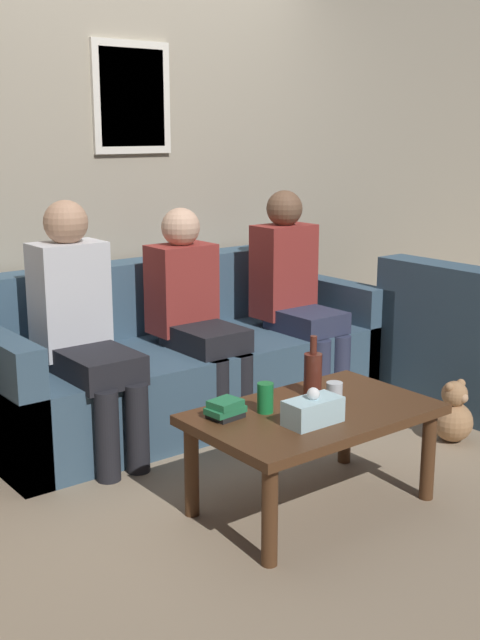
{
  "coord_description": "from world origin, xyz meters",
  "views": [
    {
      "loc": [
        -2.33,
        -3.0,
        1.54
      ],
      "look_at": [
        -0.1,
        -0.15,
        0.67
      ],
      "focal_mm": 45.0,
      "sensor_mm": 36.0,
      "label": 1
    }
  ],
  "objects_px": {
    "couch_main": "(179,362)",
    "person_middle": "(194,309)",
    "wine_bottle": "(313,373)",
    "teddy_bear": "(453,415)",
    "coffee_table": "(313,423)",
    "person_right": "(295,289)",
    "drinking_glass": "(334,393)",
    "person_left": "(82,323)"
  },
  "relations": [
    {
      "from": "coffee_table",
      "to": "drinking_glass",
      "type": "xyz_separation_m",
      "value": [
        0.12,
        0.0,
        0.11
      ]
    },
    {
      "from": "coffee_table",
      "to": "wine_bottle",
      "type": "relative_size",
      "value": 3.81
    },
    {
      "from": "wine_bottle",
      "to": "person_middle",
      "type": "relative_size",
      "value": 0.23
    },
    {
      "from": "drinking_glass",
      "to": "person_right",
      "type": "distance_m",
      "value": 1.35
    },
    {
      "from": "coffee_table",
      "to": "couch_main",
      "type": "bearing_deg",
      "value": 81.13
    },
    {
      "from": "person_middle",
      "to": "drinking_glass",
      "type": "bearing_deg",
      "value": -94.54
    },
    {
      "from": "coffee_table",
      "to": "drinking_glass",
      "type": "bearing_deg",
      "value": 0.47
    },
    {
      "from": "couch_main",
      "to": "person_left",
      "type": "height_order",
      "value": "person_left"
    },
    {
      "from": "person_middle",
      "to": "coffee_table",
      "type": "bearing_deg",
      "value": -100.23
    },
    {
      "from": "coffee_table",
      "to": "drinking_glass",
      "type": "relative_size",
      "value": 10.8
    },
    {
      "from": "wine_bottle",
      "to": "teddy_bear",
      "type": "bearing_deg",
      "value": -2.71
    },
    {
      "from": "wine_bottle",
      "to": "person_right",
      "type": "bearing_deg",
      "value": 51.93
    },
    {
      "from": "person_right",
      "to": "couch_main",
      "type": "bearing_deg",
      "value": 164.92
    },
    {
      "from": "drinking_glass",
      "to": "teddy_bear",
      "type": "distance_m",
      "value": 1.0
    },
    {
      "from": "couch_main",
      "to": "drinking_glass",
      "type": "relative_size",
      "value": 24.41
    },
    {
      "from": "person_right",
      "to": "teddy_bear",
      "type": "relative_size",
      "value": 3.78
    },
    {
      "from": "couch_main",
      "to": "person_middle",
      "type": "distance_m",
      "value": 0.35
    },
    {
      "from": "person_right",
      "to": "teddy_bear",
      "type": "xyz_separation_m",
      "value": [
        0.18,
        -1.01,
        -0.51
      ]
    },
    {
      "from": "drinking_glass",
      "to": "person_right",
      "type": "xyz_separation_m",
      "value": [
        0.76,
        1.1,
        0.17
      ]
    },
    {
      "from": "couch_main",
      "to": "coffee_table",
      "type": "bearing_deg",
      "value": -98.87
    },
    {
      "from": "couch_main",
      "to": "teddy_bear",
      "type": "relative_size",
      "value": 7.08
    },
    {
      "from": "drinking_glass",
      "to": "couch_main",
      "type": "bearing_deg",
      "value": 86.23
    },
    {
      "from": "wine_bottle",
      "to": "drinking_glass",
      "type": "xyz_separation_m",
      "value": [
        -0.01,
        -0.14,
        -0.05
      ]
    },
    {
      "from": "coffee_table",
      "to": "wine_bottle",
      "type": "distance_m",
      "value": 0.24
    },
    {
      "from": "person_right",
      "to": "teddy_bear",
      "type": "bearing_deg",
      "value": -80.1
    },
    {
      "from": "couch_main",
      "to": "person_middle",
      "type": "relative_size",
      "value": 1.98
    },
    {
      "from": "wine_bottle",
      "to": "drinking_glass",
      "type": "distance_m",
      "value": 0.15
    },
    {
      "from": "coffee_table",
      "to": "person_right",
      "type": "xyz_separation_m",
      "value": [
        0.88,
        1.1,
        0.28
      ]
    },
    {
      "from": "coffee_table",
      "to": "teddy_bear",
      "type": "xyz_separation_m",
      "value": [
        1.05,
        0.09,
        -0.23
      ]
    },
    {
      "from": "teddy_bear",
      "to": "person_right",
      "type": "bearing_deg",
      "value": 99.9
    },
    {
      "from": "wine_bottle",
      "to": "person_left",
      "type": "relative_size",
      "value": 0.21
    },
    {
      "from": "teddy_bear",
      "to": "drinking_glass",
      "type": "bearing_deg",
      "value": -174.3
    },
    {
      "from": "person_left",
      "to": "person_right",
      "type": "height_order",
      "value": "person_left"
    },
    {
      "from": "person_middle",
      "to": "person_right",
      "type": "distance_m",
      "value": 0.67
    },
    {
      "from": "couch_main",
      "to": "person_left",
      "type": "xyz_separation_m",
      "value": [
        -0.67,
        -0.18,
        0.36
      ]
    },
    {
      "from": "wine_bottle",
      "to": "person_right",
      "type": "height_order",
      "value": "person_right"
    },
    {
      "from": "person_right",
      "to": "teddy_bear",
      "type": "distance_m",
      "value": 1.14
    },
    {
      "from": "couch_main",
      "to": "person_right",
      "type": "xyz_separation_m",
      "value": [
        0.68,
        -0.18,
        0.36
      ]
    },
    {
      "from": "couch_main",
      "to": "wine_bottle",
      "type": "relative_size",
      "value": 8.61
    },
    {
      "from": "coffee_table",
      "to": "person_right",
      "type": "distance_m",
      "value": 1.44
    },
    {
      "from": "coffee_table",
      "to": "person_middle",
      "type": "relative_size",
      "value": 0.87
    },
    {
      "from": "coffee_table",
      "to": "person_right",
      "type": "height_order",
      "value": "person_right"
    }
  ]
}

